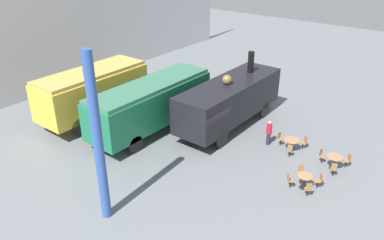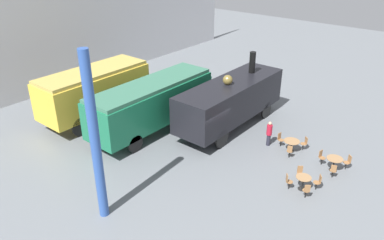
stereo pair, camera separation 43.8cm
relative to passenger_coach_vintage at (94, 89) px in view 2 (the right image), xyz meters
name	(u,v)px [view 2 (the right image)]	position (x,y,z in m)	size (l,w,h in m)	color
ground_plane	(206,147)	(1.64, -8.59, -2.19)	(80.00, 80.00, 0.00)	slate
backdrop_wall	(53,36)	(1.64, 7.07, 2.31)	(44.00, 0.15, 9.00)	silver
passenger_coach_vintage	(94,89)	(0.00, 0.00, 0.00)	(7.88, 2.89, 3.59)	gold
streamlined_locomotive	(160,99)	(2.03, -4.38, -0.19)	(11.30, 2.70, 3.35)	#196B47
steam_locomotive	(231,99)	(4.97, -8.10, -0.19)	(9.12, 2.70, 4.68)	black
cafe_table_near	(303,180)	(1.39, -15.09, -1.62)	(0.79, 0.79, 0.75)	black
cafe_table_mid	(334,161)	(4.13, -15.67, -1.57)	(0.89, 0.89, 0.78)	black
cafe_table_far	(292,143)	(4.53, -12.91, -1.60)	(0.96, 0.96, 0.71)	black
cafe_chair_0	(307,190)	(0.78, -15.55, -1.68)	(0.40, 0.40, 0.87)	black
cafe_chair_1	(318,181)	(1.85, -15.70, -1.68)	(0.40, 0.40, 0.87)	black
cafe_chair_2	(300,172)	(2.01, -14.63, -1.68)	(0.40, 0.40, 0.87)	black
cafe_chair_3	(288,181)	(0.93, -14.48, -1.68)	(0.40, 0.40, 0.87)	black
cafe_chair_4	(333,170)	(3.35, -15.92, -1.68)	(0.39, 0.37, 0.87)	black
cafe_chair_5	(348,161)	(4.73, -16.22, -1.68)	(0.40, 0.40, 0.87)	black
cafe_chair_6	(321,156)	(4.30, -14.87, -1.68)	(0.36, 0.38, 0.87)	black
cafe_chair_7	(305,143)	(5.17, -13.46, -1.68)	(0.41, 0.40, 0.87)	black
cafe_chair_8	(280,139)	(4.69, -12.07, -1.68)	(0.36, 0.38, 0.87)	black
cafe_chair_9	(290,151)	(3.72, -13.18, -1.68)	(0.39, 0.37, 0.87)	black
visitor_person	(269,133)	(4.29, -11.48, -1.30)	(0.34, 0.34, 1.64)	#262633
support_pillar	(95,140)	(-6.36, -8.70, 1.81)	(0.44, 0.44, 8.00)	#2D519E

